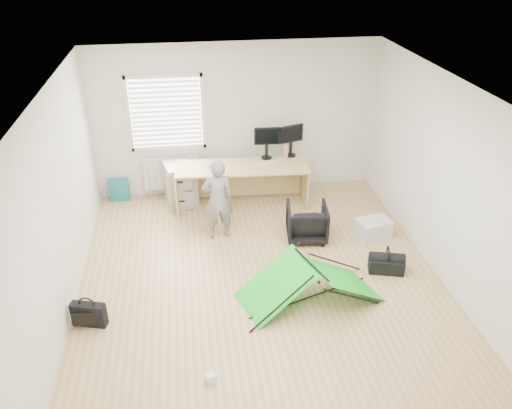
{
  "coord_description": "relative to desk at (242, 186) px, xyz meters",
  "views": [
    {
      "loc": [
        -0.9,
        -5.57,
        4.35
      ],
      "look_at": [
        0.0,
        0.4,
        0.95
      ],
      "focal_mm": 35.0,
      "sensor_mm": 36.0,
      "label": 1
    }
  ],
  "objects": [
    {
      "name": "ground",
      "position": [
        -0.01,
        -2.07,
        -0.38
      ],
      "size": [
        5.5,
        5.5,
        0.0
      ],
      "primitive_type": "plane",
      "color": "tan",
      "rests_on": "ground"
    },
    {
      "name": "laptop_bag",
      "position": [
        -2.25,
        -2.71,
        -0.22
      ],
      "size": [
        0.44,
        0.24,
        0.32
      ],
      "primitive_type": "cube",
      "rotation": [
        0.0,
        0.0,
        -0.29
      ],
      "color": "black",
      "rests_on": "ground"
    },
    {
      "name": "thermos",
      "position": [
        0.8,
        0.22,
        0.52
      ],
      "size": [
        0.08,
        0.08,
        0.27
      ],
      "primitive_type": "cylinder",
      "rotation": [
        0.0,
        0.0,
        0.07
      ],
      "color": "#CD7385",
      "rests_on": "desk"
    },
    {
      "name": "kite",
      "position": [
        0.57,
        -2.63,
        -0.11
      ],
      "size": [
        1.95,
        1.32,
        0.56
      ],
      "primitive_type": null,
      "rotation": [
        0.0,
        0.0,
        0.33
      ],
      "color": "#12C51F",
      "rests_on": "ground"
    },
    {
      "name": "radiator",
      "position": [
        -1.21,
        0.6,
        0.07
      ],
      "size": [
        1.0,
        0.12,
        0.6
      ],
      "primitive_type": "cube",
      "color": "silver",
      "rests_on": "back_wall"
    },
    {
      "name": "person",
      "position": [
        -0.49,
        -0.92,
        0.28
      ],
      "size": [
        0.52,
        0.37,
        1.33
      ],
      "primitive_type": "imported",
      "rotation": [
        0.0,
        0.0,
        3.25
      ],
      "color": "gray",
      "rests_on": "ground"
    },
    {
      "name": "keyboard",
      "position": [
        0.41,
        0.01,
        0.39
      ],
      "size": [
        0.46,
        0.28,
        0.02
      ],
      "primitive_type": "cube",
      "rotation": [
        0.0,
        0.0,
        0.32
      ],
      "color": "beige",
      "rests_on": "desk"
    },
    {
      "name": "window",
      "position": [
        -1.21,
        0.64,
        1.17
      ],
      "size": [
        1.2,
        0.06,
        1.2
      ],
      "primitive_type": "cube",
      "color": "silver",
      "rests_on": "back_wall"
    },
    {
      "name": "desk",
      "position": [
        0.0,
        0.0,
        0.0
      ],
      "size": [
        2.29,
        0.86,
        0.77
      ],
      "primitive_type": "cube",
      "rotation": [
        0.0,
        0.0,
        -0.07
      ],
      "color": "tan",
      "rests_on": "ground"
    },
    {
      "name": "monitor_left",
      "position": [
        0.47,
        0.27,
        0.59
      ],
      "size": [
        0.44,
        0.12,
        0.42
      ],
      "primitive_type": "cube",
      "rotation": [
        0.0,
        0.0,
        -0.06
      ],
      "color": "black",
      "rests_on": "desk"
    },
    {
      "name": "filing_cabinet",
      "position": [
        -1.07,
        0.3,
        -0.01
      ],
      "size": [
        0.62,
        0.74,
        0.76
      ],
      "primitive_type": "cube",
      "rotation": [
        0.0,
        0.0,
        0.22
      ],
      "color": "#ACB0B2",
      "rests_on": "ground"
    },
    {
      "name": "tote_bag",
      "position": [
        -2.16,
        0.56,
        -0.18
      ],
      "size": [
        0.34,
        0.16,
        0.4
      ],
      "primitive_type": "cube",
      "rotation": [
        0.0,
        0.0,
        -0.03
      ],
      "color": "#1C7278",
      "rests_on": "ground"
    },
    {
      "name": "storage_crate",
      "position": [
        1.93,
        -1.28,
        -0.24
      ],
      "size": [
        0.57,
        0.45,
        0.28
      ],
      "primitive_type": "cube",
      "rotation": [
        0.0,
        0.0,
        0.21
      ],
      "color": "silver",
      "rests_on": "ground"
    },
    {
      "name": "back_wall",
      "position": [
        -0.01,
        0.68,
        0.97
      ],
      "size": [
        5.0,
        0.02,
        2.7
      ],
      "primitive_type": "cube",
      "color": "silver",
      "rests_on": "ground"
    },
    {
      "name": "monitor_right",
      "position": [
        0.91,
        0.31,
        0.59
      ],
      "size": [
        0.45,
        0.22,
        0.42
      ],
      "primitive_type": "cube",
      "rotation": [
        0.0,
        0.0,
        0.3
      ],
      "color": "black",
      "rests_on": "desk"
    },
    {
      "name": "office_chair",
      "position": [
        0.87,
        -1.17,
        -0.1
      ],
      "size": [
        0.69,
        0.7,
        0.57
      ],
      "primitive_type": "imported",
      "rotation": [
        0.0,
        0.0,
        3.01
      ],
      "color": "black",
      "rests_on": "ground"
    },
    {
      "name": "duffel_bag",
      "position": [
        1.79,
        -2.2,
        -0.28
      ],
      "size": [
        0.54,
        0.37,
        0.21
      ],
      "primitive_type": "cube",
      "rotation": [
        0.0,
        0.0,
        -0.27
      ],
      "color": "black",
      "rests_on": "ground"
    },
    {
      "name": "white_box",
      "position": [
        -0.83,
        -3.82,
        -0.33
      ],
      "size": [
        0.13,
        0.13,
        0.1
      ],
      "primitive_type": "cube",
      "rotation": [
        0.0,
        0.0,
        0.29
      ],
      "color": "silver",
      "rests_on": "ground"
    }
  ]
}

